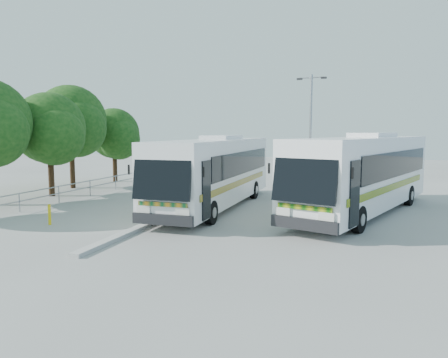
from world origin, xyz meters
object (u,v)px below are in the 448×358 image
(tree_far_e, at_px, (115,134))
(coach_main, at_px, (215,170))
(bollard, at_px, (49,215))
(tree_far_c, at_px, (50,128))
(tree_far_d, at_px, (72,121))
(coach_adjacent, at_px, (364,172))
(lamppost, at_px, (310,130))

(tree_far_e, distance_m, coach_main, 14.78)
(bollard, bearing_deg, tree_far_c, 128.32)
(tree_far_d, distance_m, tree_far_e, 4.65)
(tree_far_e, distance_m, coach_adjacent, 20.99)
(tree_far_e, bearing_deg, lamppost, -11.16)
(tree_far_e, bearing_deg, tree_far_c, -86.46)
(tree_far_e, distance_m, bollard, 16.84)
(coach_adjacent, bearing_deg, tree_far_d, -172.40)
(coach_adjacent, bearing_deg, tree_far_c, -161.88)
(tree_far_e, height_order, coach_adjacent, tree_far_e)
(tree_far_c, distance_m, tree_far_e, 8.22)
(tree_far_c, distance_m, tree_far_d, 3.93)
(coach_adjacent, bearing_deg, tree_far_e, 175.03)
(tree_far_e, height_order, bollard, tree_far_e)
(tree_far_e, relative_size, bollard, 6.53)
(coach_adjacent, relative_size, bollard, 15.20)
(lamppost, xyz_separation_m, bollard, (-9.80, -12.16, -3.72))
(tree_far_d, distance_m, coach_main, 13.38)
(tree_far_c, relative_size, lamppost, 0.86)
(tree_far_c, xyz_separation_m, coach_adjacent, (18.70, -0.07, -2.18))
(tree_far_d, xyz_separation_m, coach_adjacent, (19.89, -3.77, -2.74))
(tree_far_e, xyz_separation_m, coach_main, (11.63, -8.92, -1.89))
(coach_adjacent, bearing_deg, bollard, -133.39)
(coach_main, relative_size, bollard, 14.48)
(tree_far_d, distance_m, bollard, 13.49)
(tree_far_c, relative_size, bollard, 7.15)
(tree_far_c, bearing_deg, tree_far_e, 93.54)
(tree_far_e, relative_size, lamppost, 0.78)
(lamppost, height_order, bollard, lamppost)
(coach_adjacent, xyz_separation_m, lamppost, (-3.28, 5.12, 2.10))
(coach_main, xyz_separation_m, bollard, (-5.50, -6.38, -1.54))
(tree_far_c, distance_m, coach_adjacent, 18.82)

